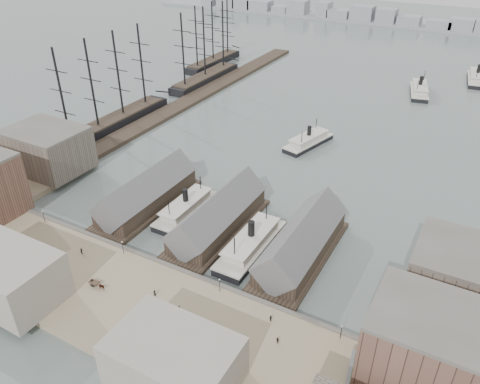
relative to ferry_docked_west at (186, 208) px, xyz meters
The scene contains 37 objects.
ground 23.38m from the ferry_docked_west, 56.05° to the right, with size 900.00×900.00×0.00m, color #54625F.
quay 41.42m from the ferry_docked_west, 71.70° to the right, with size 180.00×30.00×2.00m, color gray.
seawall 27.77m from the ferry_docked_west, 62.06° to the right, with size 180.00×1.20×2.30m, color #59544C.
west_wharf 97.66m from the ferry_docked_west, 124.28° to the left, with size 10.00×220.00×1.60m, color #2D231C.
ferry_shed_west 13.46m from the ferry_docked_west, 169.39° to the right, with size 14.00×42.00×12.60m.
ferry_shed_center 13.46m from the ferry_docked_west, 10.61° to the right, with size 14.00×42.00×12.60m.
ferry_shed_east 39.15m from the ferry_docked_west, ahead, with size 14.00×42.00×12.60m.
warehouse_west_back 57.42m from the ferry_docked_west, behind, with size 26.00×20.00×14.00m, color #60564C.
warehouse_east_front 85.49m from the ferry_docked_west, 21.62° to the right, with size 30.00×18.00×19.00m, color brown.
warehouse_east_back 81.45m from the ferry_docked_west, ahead, with size 28.00×20.00×15.00m, color #60564C.
street_bldg_center 61.20m from the ferry_docked_west, 57.25° to the right, with size 24.00×16.00×10.00m, color gray.
lamp_post_far_w 41.51m from the ferry_docked_west, 140.57° to the right, with size 0.44×0.44×3.92m.
lamp_post_near_w 26.51m from the ferry_docked_west, 94.35° to the right, with size 0.44×0.44×3.92m.
lamp_post_near_e 38.51m from the ferry_docked_west, 43.22° to the right, with size 0.44×0.44×3.92m.
lamp_post_far_e 63.74m from the ferry_docked_west, 24.40° to the right, with size 0.44×0.44×3.92m.
far_shore 315.02m from the ferry_docked_west, 88.01° to the left, with size 500.00×40.00×15.72m.
ferry_docked_west is the anchor object (origin of this frame).
ferry_docked_east 26.80m from the ferry_docked_west, 14.03° to the right, with size 8.54×28.45×10.16m.
ferry_open_near 65.77m from the ferry_docked_west, 77.31° to the left, with size 13.28×25.58×8.76m.
ferry_open_mid 154.14m from the ferry_docked_west, 74.60° to the left, with size 14.13×28.46×9.76m.
ferry_open_far 195.05m from the ferry_docked_west, 70.74° to the left, with size 12.06×29.42×10.21m.
sailing_ship_near 77.01m from the ferry_docked_west, 149.07° to the left, with size 9.58×65.98×39.38m.
sailing_ship_mid 129.64m from the ferry_docked_west, 120.04° to the left, with size 9.52×54.99×39.13m.
sailing_ship_far 163.00m from the ferry_docked_west, 118.90° to the left, with size 8.86×49.24×36.43m.
tram 72.85m from the ferry_docked_west, 29.07° to the right, with size 3.89×9.95×3.45m.
horse_cart_left 42.11m from the ferry_docked_west, 117.57° to the right, with size 4.73×3.59×1.66m.
horse_cart_center 39.55m from the ferry_docked_west, 87.29° to the right, with size 4.89×1.67×1.56m.
horse_cart_right 57.38m from the ferry_docked_west, 48.62° to the right, with size 4.61×1.65×1.66m.
pedestrian_0 53.00m from the ferry_docked_west, 143.65° to the right, with size 0.61×0.45×1.68m, color black.
pedestrian_1 47.63m from the ferry_docked_west, 128.46° to the right, with size 0.86×0.67×1.76m, color black.
pedestrian_2 33.91m from the ferry_docked_west, 109.87° to the right, with size 1.15×0.66×1.78m, color black.
pedestrian_3 39.41m from the ferry_docked_west, 90.71° to the right, with size 1.04×0.43×1.77m, color black.
pedestrian_4 38.16m from the ferry_docked_west, 66.53° to the right, with size 0.77×0.50×1.58m, color black.
pedestrian_5 43.21m from the ferry_docked_west, 57.29° to the right, with size 0.62×0.45×1.70m, color black.
pedestrian_6 51.61m from the ferry_docked_west, 34.00° to the right, with size 0.76×0.59×1.57m, color black.
pedestrian_7 58.20m from the ferry_docked_west, 44.84° to the right, with size 1.13×0.65×1.75m, color black.
pedestrian_8 57.73m from the ferry_docked_west, 35.87° to the right, with size 0.97×0.40×1.65m, color black.
Camera 1 is at (59.93, -77.97, 80.43)m, focal length 35.00 mm.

